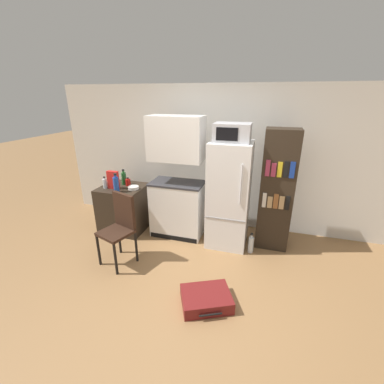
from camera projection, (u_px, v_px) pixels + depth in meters
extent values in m
plane|color=olive|center=(186.00, 293.00, 3.12)|extent=(24.00, 24.00, 0.00)
cube|color=silver|center=(232.00, 159.00, 4.42)|extent=(6.40, 0.10, 2.44)
cube|color=#2D2319|center=(124.00, 208.00, 4.52)|extent=(0.74, 0.68, 0.79)
cube|color=white|center=(178.00, 209.00, 4.33)|extent=(0.84, 0.49, 0.90)
cube|color=#333338|center=(177.00, 183.00, 4.16)|extent=(0.86, 0.50, 0.03)
cube|color=white|center=(176.00, 139.00, 3.90)|extent=(0.84, 0.42, 0.68)
cube|color=black|center=(173.00, 238.00, 4.25)|extent=(0.81, 0.01, 0.08)
cube|color=white|center=(229.00, 195.00, 3.92)|extent=(0.61, 0.59, 1.64)
cube|color=gray|center=(225.00, 219.00, 3.75)|extent=(0.59, 0.01, 0.01)
cylinder|color=silver|center=(241.00, 185.00, 3.49)|extent=(0.02, 0.02, 0.57)
cube|color=#B7B7BC|center=(232.00, 132.00, 3.58)|extent=(0.51, 0.37, 0.26)
cube|color=black|center=(227.00, 134.00, 3.43)|extent=(0.30, 0.01, 0.17)
cube|color=#2D2319|center=(276.00, 191.00, 3.81)|extent=(0.48, 0.34, 1.84)
cube|color=silver|center=(264.00, 200.00, 3.73)|extent=(0.05, 0.01, 0.22)
cube|color=tan|center=(270.00, 202.00, 3.72)|extent=(0.07, 0.01, 0.18)
cube|color=brown|center=(276.00, 201.00, 3.69)|extent=(0.07, 0.01, 0.22)
cube|color=tan|center=(282.00, 203.00, 3.67)|extent=(0.07, 0.01, 0.20)
cube|color=black|center=(288.00, 203.00, 3.65)|extent=(0.06, 0.01, 0.21)
cube|color=#A33351|center=(268.00, 168.00, 3.56)|extent=(0.06, 0.01, 0.23)
cube|color=#A33351|center=(274.00, 170.00, 3.55)|extent=(0.06, 0.01, 0.19)
cube|color=gold|center=(280.00, 170.00, 3.52)|extent=(0.06, 0.01, 0.22)
cube|color=black|center=(286.00, 170.00, 3.50)|extent=(0.06, 0.01, 0.23)
cube|color=#193899|center=(292.00, 170.00, 3.48)|extent=(0.07, 0.01, 0.23)
cylinder|color=#AD1914|center=(128.00, 182.00, 4.42)|extent=(0.09, 0.09, 0.11)
cylinder|color=#AD1914|center=(128.00, 179.00, 4.40)|extent=(0.04, 0.04, 0.02)
cylinder|color=black|center=(128.00, 178.00, 4.39)|extent=(0.05, 0.05, 0.01)
cylinder|color=silver|center=(105.00, 184.00, 4.29)|extent=(0.07, 0.07, 0.16)
cylinder|color=silver|center=(104.00, 178.00, 4.25)|extent=(0.03, 0.03, 0.03)
cylinder|color=black|center=(104.00, 177.00, 4.25)|extent=(0.03, 0.03, 0.02)
cylinder|color=#1E6028|center=(124.00, 179.00, 4.46)|extent=(0.08, 0.08, 0.21)
cylinder|color=#1E6028|center=(123.00, 172.00, 4.42)|extent=(0.04, 0.04, 0.04)
cylinder|color=black|center=(123.00, 170.00, 4.41)|extent=(0.04, 0.04, 0.02)
cylinder|color=#1E47A3|center=(116.00, 185.00, 4.11)|extent=(0.09, 0.09, 0.24)
cylinder|color=#1E47A3|center=(115.00, 176.00, 4.06)|extent=(0.04, 0.04, 0.04)
cylinder|color=black|center=(115.00, 174.00, 4.05)|extent=(0.05, 0.05, 0.02)
cylinder|color=silver|center=(133.00, 188.00, 4.26)|extent=(0.18, 0.18, 0.05)
cube|color=red|center=(113.00, 180.00, 4.25)|extent=(0.19, 0.07, 0.30)
cylinder|color=black|center=(99.00, 250.00, 3.57)|extent=(0.04, 0.04, 0.47)
cylinder|color=black|center=(116.00, 259.00, 3.38)|extent=(0.04, 0.04, 0.47)
cylinder|color=black|center=(119.00, 239.00, 3.85)|extent=(0.04, 0.04, 0.47)
cylinder|color=black|center=(136.00, 247.00, 3.65)|extent=(0.04, 0.04, 0.47)
cube|color=#331E14|center=(116.00, 233.00, 3.52)|extent=(0.51, 0.51, 0.04)
cube|color=#331E14|center=(124.00, 210.00, 3.56)|extent=(0.38, 0.17, 0.50)
cube|color=maroon|center=(206.00, 299.00, 2.94)|extent=(0.68, 0.62, 0.15)
cylinder|color=black|center=(211.00, 315.00, 2.73)|extent=(0.23, 0.13, 0.02)
cylinder|color=silver|center=(251.00, 245.00, 3.90)|extent=(0.08, 0.08, 0.25)
cylinder|color=silver|center=(252.00, 236.00, 3.85)|extent=(0.04, 0.04, 0.05)
cylinder|color=black|center=(252.00, 234.00, 3.83)|extent=(0.04, 0.04, 0.03)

